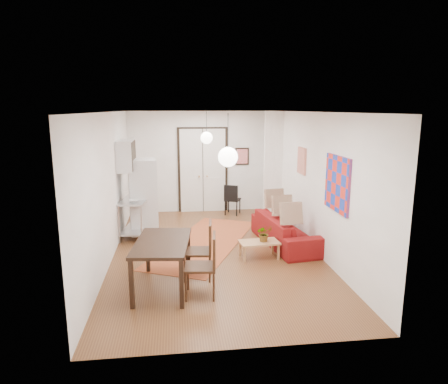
{
  "coord_description": "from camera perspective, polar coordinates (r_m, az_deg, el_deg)",
  "views": [
    {
      "loc": [
        -0.8,
        -7.95,
        2.97
      ],
      "look_at": [
        0.21,
        0.17,
        1.25
      ],
      "focal_mm": 32.0,
      "sensor_mm": 36.0,
      "label": 1
    }
  ],
  "objects": [
    {
      "name": "ceiling",
      "position": [
        7.99,
        -1.37,
        11.36
      ],
      "size": [
        4.2,
        7.0,
        0.02
      ],
      "primitive_type": "cube",
      "color": "white",
      "rests_on": "wall_back"
    },
    {
      "name": "pendant_front",
      "position": [
        6.04,
        0.57,
        5.04
      ],
      "size": [
        0.3,
        0.3,
        0.8
      ],
      "color": "white",
      "rests_on": "ceiling"
    },
    {
      "name": "kilim_rug",
      "position": [
        9.08,
        -2.74,
        -7.2
      ],
      "size": [
        2.89,
        4.09,
        0.01
      ],
      "primitive_type": "cube",
      "rotation": [
        0.0,
        0.0,
        -0.43
      ],
      "color": "#BD572F",
      "rests_on": "floor"
    },
    {
      "name": "painting_popart",
      "position": [
        7.41,
        15.88,
        1.15
      ],
      "size": [
        0.05,
        1.0,
        1.0
      ],
      "primitive_type": "cube",
      "color": "red",
      "rests_on": "wall_right"
    },
    {
      "name": "black_side_chair",
      "position": [
        11.4,
        1.18,
        -0.6
      ],
      "size": [
        0.53,
        0.54,
        0.87
      ],
      "rotation": [
        0.0,
        0.0,
        2.72
      ],
      "color": "black",
      "rests_on": "floor"
    },
    {
      "name": "poster_back",
      "position": [
        11.66,
        2.6,
        5.11
      ],
      "size": [
        0.4,
        0.03,
        0.5
      ],
      "primitive_type": "cube",
      "color": "red",
      "rests_on": "wall_back"
    },
    {
      "name": "pendant_back",
      "position": [
        10.01,
        -2.51,
        7.74
      ],
      "size": [
        0.3,
        0.3,
        0.8
      ],
      "color": "white",
      "rests_on": "ceiling"
    },
    {
      "name": "soap_bottle",
      "position": [
        9.77,
        -12.52,
        -0.12
      ],
      "size": [
        0.1,
        0.1,
        0.19
      ],
      "primitive_type": "imported",
      "rotation": [
        0.0,
        0.0,
        -0.24
      ],
      "color": "#54A4B6",
      "rests_on": "kitchen_counter"
    },
    {
      "name": "sofa",
      "position": [
        8.98,
        8.8,
        -5.42
      ],
      "size": [
        1.15,
        2.31,
        0.65
      ],
      "primitive_type": "imported",
      "rotation": [
        0.0,
        0.0,
        1.7
      ],
      "color": "maroon",
      "rests_on": "floor"
    },
    {
      "name": "potted_plant",
      "position": [
        8.07,
        5.76,
        -5.88
      ],
      "size": [
        0.29,
        0.33,
        0.34
      ],
      "primitive_type": "imported",
      "rotation": [
        0.0,
        0.0,
        0.09
      ],
      "color": "#3E7032",
      "rests_on": "coffee_table"
    },
    {
      "name": "floor",
      "position": [
        8.52,
        -1.27,
        -8.53
      ],
      "size": [
        7.0,
        7.0,
        0.0
      ],
      "primitive_type": "plane",
      "color": "brown",
      "rests_on": "ground"
    },
    {
      "name": "wall_cabinet",
      "position": [
        9.57,
        -13.82,
        5.11
      ],
      "size": [
        0.35,
        1.0,
        0.7
      ],
      "primitive_type": "cube",
      "color": "silver",
      "rests_on": "wall_left"
    },
    {
      "name": "kitchen_counter",
      "position": [
        9.62,
        -12.54,
        -2.84
      ],
      "size": [
        0.74,
        1.24,
        0.9
      ],
      "rotation": [
        0.0,
        0.0,
        -0.14
      ],
      "color": "#B1B3B6",
      "rests_on": "floor"
    },
    {
      "name": "wall_right",
      "position": [
        8.6,
        12.75,
        1.39
      ],
      "size": [
        0.02,
        7.0,
        2.9
      ],
      "primitive_type": "cube",
      "color": "white",
      "rests_on": "floor"
    },
    {
      "name": "dining_chair_near",
      "position": [
        7.2,
        -3.86,
        -7.42
      ],
      "size": [
        0.54,
        0.72,
        1.03
      ],
      "rotation": [
        0.0,
        0.0,
        -1.68
      ],
      "color": "#3C2613",
      "rests_on": "floor"
    },
    {
      "name": "wall_front",
      "position": [
        4.77,
        2.96,
        -6.74
      ],
      "size": [
        4.2,
        0.02,
        2.9
      ],
      "primitive_type": "cube",
      "color": "white",
      "rests_on": "floor"
    },
    {
      "name": "bowl",
      "position": [
        9.25,
        -12.8,
        -1.23
      ],
      "size": [
        0.25,
        0.25,
        0.05
      ],
      "primitive_type": "imported",
      "rotation": [
        0.0,
        0.0,
        -0.24
      ],
      "color": "beige",
      "rests_on": "kitchen_counter"
    },
    {
      "name": "print_left",
      "position": [
        10.08,
        -14.36,
        5.69
      ],
      "size": [
        0.03,
        0.44,
        0.54
      ],
      "primitive_type": "cube",
      "color": "#9D6041",
      "rests_on": "wall_left"
    },
    {
      "name": "wall_left",
      "position": [
        8.2,
        -16.09,
        0.71
      ],
      "size": [
        0.02,
        7.0,
        2.9
      ],
      "primitive_type": "cube",
      "color": "white",
      "rests_on": "floor"
    },
    {
      "name": "dining_table",
      "position": [
        6.72,
        -8.81,
        -7.7
      ],
      "size": [
        1.02,
        1.58,
        0.83
      ],
      "rotation": [
        0.0,
        0.0,
        -0.11
      ],
      "color": "black",
      "rests_on": "floor"
    },
    {
      "name": "stub_partition",
      "position": [
        10.93,
        7.03,
        3.79
      ],
      "size": [
        0.5,
        0.1,
        2.9
      ],
      "primitive_type": "cube",
      "color": "white",
      "rests_on": "floor"
    },
    {
      "name": "dining_chair_far",
      "position": [
        6.54,
        -3.5,
        -9.44
      ],
      "size": [
        0.54,
        0.72,
        1.03
      ],
      "rotation": [
        0.0,
        0.0,
        -1.68
      ],
      "color": "#3C2613",
      "rests_on": "floor"
    },
    {
      "name": "coffee_table",
      "position": [
        8.12,
        5.04,
        -7.37
      ],
      "size": [
        0.82,
        0.5,
        0.35
      ],
      "rotation": [
        0.0,
        0.0,
        0.09
      ],
      "color": "#AF7E53",
      "rests_on": "floor"
    },
    {
      "name": "double_doors",
      "position": [
        11.57,
        -3.04,
        3.05
      ],
      "size": [
        1.44,
        0.06,
        2.5
      ],
      "primitive_type": "cube",
      "color": "white",
      "rests_on": "wall_back"
    },
    {
      "name": "wall_back",
      "position": [
        11.58,
        -3.07,
        4.31
      ],
      "size": [
        4.2,
        0.02,
        2.9
      ],
      "primitive_type": "cube",
      "color": "white",
      "rests_on": "floor"
    },
    {
      "name": "painting_abstract",
      "position": [
        9.28,
        11.05,
        4.41
      ],
      "size": [
        0.05,
        0.5,
        0.6
      ],
      "primitive_type": "cube",
      "color": "beige",
      "rests_on": "wall_right"
    },
    {
      "name": "fridge",
      "position": [
        9.72,
        -11.49,
        -0.68
      ],
      "size": [
        0.72,
        0.72,
        1.8
      ],
      "primitive_type": "cube",
      "rotation": [
        0.0,
        0.0,
        0.14
      ],
      "color": "silver",
      "rests_on": "floor"
    }
  ]
}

